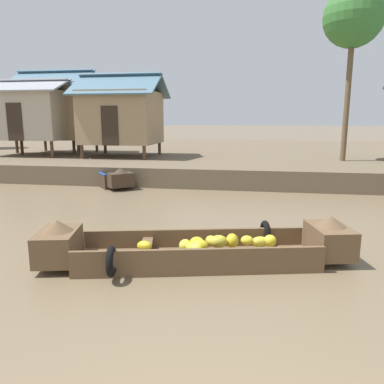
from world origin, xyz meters
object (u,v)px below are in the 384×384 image
(cargo_boat_upstream, at_px, (104,175))
(stilt_house_mid_left, at_px, (58,111))
(banana_boat, at_px, (198,248))
(palm_tree_mid, at_px, (354,18))
(stilt_house_left, at_px, (30,114))
(stilt_house_mid_right, at_px, (122,116))

(cargo_boat_upstream, bearing_deg, stilt_house_mid_left, 134.42)
(banana_boat, xyz_separation_m, cargo_boat_upstream, (-5.32, 8.34, 0.01))
(cargo_boat_upstream, relative_size, stilt_house_mid_left, 0.96)
(banana_boat, height_order, palm_tree_mid, palm_tree_mid)
(stilt_house_left, distance_m, stilt_house_mid_left, 1.71)
(cargo_boat_upstream, xyz_separation_m, stilt_house_left, (-5.12, 2.96, 2.59))
(stilt_house_mid_left, bearing_deg, banana_boat, -52.85)
(palm_tree_mid, bearing_deg, banana_boat, -113.80)
(banana_boat, xyz_separation_m, stilt_house_mid_left, (-9.73, 12.84, 2.80))
(stilt_house_mid_left, bearing_deg, cargo_boat_upstream, -45.58)
(stilt_house_left, xyz_separation_m, stilt_house_mid_right, (4.84, 0.22, -0.12))
(stilt_house_left, relative_size, stilt_house_mid_left, 1.01)
(stilt_house_mid_left, bearing_deg, stilt_house_left, -114.78)
(banana_boat, distance_m, stilt_house_mid_left, 16.35)
(banana_boat, distance_m, cargo_boat_upstream, 9.89)
(stilt_house_left, bearing_deg, cargo_boat_upstream, -29.98)
(banana_boat, distance_m, stilt_house_mid_right, 13.04)
(palm_tree_mid, bearing_deg, stilt_house_mid_left, 173.92)
(cargo_boat_upstream, xyz_separation_m, stilt_house_mid_right, (-0.28, 3.18, 2.47))
(stilt_house_mid_right, bearing_deg, palm_tree_mid, -1.32)
(cargo_boat_upstream, height_order, palm_tree_mid, palm_tree_mid)
(stilt_house_left, height_order, palm_tree_mid, palm_tree_mid)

